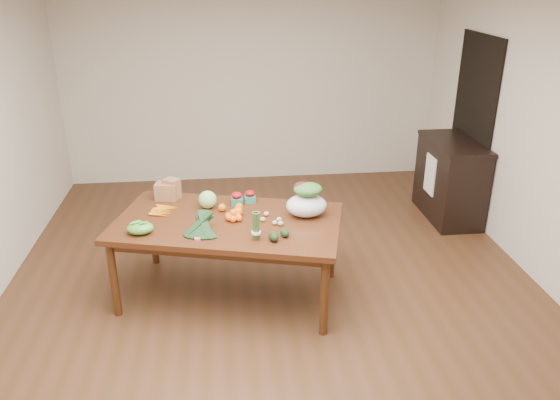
{
  "coord_description": "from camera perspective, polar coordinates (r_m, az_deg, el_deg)",
  "views": [
    {
      "loc": [
        -0.42,
        -4.31,
        2.77
      ],
      "look_at": [
        0.05,
        0.0,
        0.92
      ],
      "focal_mm": 35.0,
      "sensor_mm": 36.0,
      "label": 1
    }
  ],
  "objects": [
    {
      "name": "salad_bag",
      "position": [
        4.76,
        2.79,
        -0.14
      ],
      "size": [
        0.42,
        0.35,
        0.28
      ],
      "primitive_type": null,
      "rotation": [
        0.0,
        0.0,
        -0.26
      ],
      "color": "white",
      "rests_on": "dining_table"
    },
    {
      "name": "dish_towel",
      "position": [
        6.57,
        15.41,
        2.57
      ],
      "size": [
        0.02,
        0.28,
        0.45
      ],
      "primitive_type": "cube",
      "color": "white",
      "rests_on": "cabinet"
    },
    {
      "name": "potato_b",
      "position": [
        4.64,
        -0.55,
        -2.39
      ],
      "size": [
        0.05,
        0.04,
        0.04
      ],
      "primitive_type": "ellipsoid",
      "color": "tan",
      "rests_on": "dining_table"
    },
    {
      "name": "avocado_a",
      "position": [
        4.37,
        -0.67,
        -3.83
      ],
      "size": [
        0.11,
        0.13,
        0.08
      ],
      "primitive_type": "ellipsoid",
      "rotation": [
        0.0,
        0.0,
        0.3
      ],
      "color": "black",
      "rests_on": "dining_table"
    },
    {
      "name": "strawberry_basket_a",
      "position": [
        5.04,
        -4.53,
        0.05
      ],
      "size": [
        0.13,
        0.13,
        0.09
      ],
      "primitive_type": null,
      "rotation": [
        0.0,
        0.0,
        -0.26
      ],
      "color": "red",
      "rests_on": "dining_table"
    },
    {
      "name": "carrots",
      "position": [
        4.99,
        -12.03,
        -1.08
      ],
      "size": [
        0.28,
        0.29,
        0.03
      ],
      "primitive_type": null,
      "rotation": [
        0.0,
        0.0,
        -0.26
      ],
      "color": "orange",
      "rests_on": "dining_table"
    },
    {
      "name": "doorway_dark",
      "position": [
        6.8,
        19.38,
        7.22
      ],
      "size": [
        0.02,
        1.0,
        2.1
      ],
      "primitive_type": "cube",
      "color": "black",
      "rests_on": "floor"
    },
    {
      "name": "floor",
      "position": [
        5.14,
        -0.59,
        -9.45
      ],
      "size": [
        6.0,
        6.0,
        0.0
      ],
      "primitive_type": "plane",
      "color": "#4F2D1B",
      "rests_on": "ground"
    },
    {
      "name": "cabbage",
      "position": [
        4.98,
        -7.57,
        0.04
      ],
      "size": [
        0.16,
        0.16,
        0.16
      ],
      "primitive_type": "sphere",
      "color": "#A8DA7D",
      "rests_on": "dining_table"
    },
    {
      "name": "mandarin_cluster",
      "position": [
        4.74,
        -4.9,
        -1.5
      ],
      "size": [
        0.22,
        0.22,
        0.1
      ],
      "primitive_type": null,
      "rotation": [
        0.0,
        0.0,
        -0.26
      ],
      "color": "orange",
      "rests_on": "dining_table"
    },
    {
      "name": "orange_c",
      "position": [
        4.8,
        -4.41,
        -1.21
      ],
      "size": [
        0.09,
        0.09,
        0.09
      ],
      "primitive_type": "sphere",
      "color": "orange",
      "rests_on": "dining_table"
    },
    {
      "name": "potato_c",
      "position": [
        4.69,
        -0.1,
        -2.04
      ],
      "size": [
        0.05,
        0.04,
        0.04
      ],
      "primitive_type": "ellipsoid",
      "color": "tan",
      "rests_on": "dining_table"
    },
    {
      "name": "potato_d",
      "position": [
        4.8,
        -1.44,
        -1.46
      ],
      "size": [
        0.05,
        0.04,
        0.04
      ],
      "primitive_type": "ellipsoid",
      "color": "#DCB07E",
      "rests_on": "dining_table"
    },
    {
      "name": "potato_a",
      "position": [
        4.7,
        -1.82,
        -2.04
      ],
      "size": [
        0.05,
        0.04,
        0.04
      ],
      "primitive_type": "ellipsoid",
      "color": "tan",
      "rests_on": "dining_table"
    },
    {
      "name": "orange_a",
      "position": [
        4.91,
        -6.07,
        -0.8
      ],
      "size": [
        0.07,
        0.07,
        0.07
      ],
      "primitive_type": "sphere",
      "color": "orange",
      "rests_on": "dining_table"
    },
    {
      "name": "asparagus_bundle",
      "position": [
        4.35,
        -2.52,
        -2.69
      ],
      "size": [
        0.11,
        0.13,
        0.26
      ],
      "primitive_type": null,
      "rotation": [
        0.15,
        0.0,
        -0.26
      ],
      "color": "#4B803A",
      "rests_on": "dining_table"
    },
    {
      "name": "snap_pea_bag",
      "position": [
        4.62,
        -14.41,
        -2.86
      ],
      "size": [
        0.22,
        0.16,
        0.1
      ],
      "primitive_type": "ellipsoid",
      "color": "#5DB63D",
      "rests_on": "dining_table"
    },
    {
      "name": "room_walls",
      "position": [
        4.55,
        -0.66,
        5.0
      ],
      "size": [
        5.02,
        6.02,
        2.7
      ],
      "color": "beige",
      "rests_on": "floor"
    },
    {
      "name": "kale_bunch",
      "position": [
        4.49,
        -8.31,
        -2.69
      ],
      "size": [
        0.41,
        0.47,
        0.16
      ],
      "primitive_type": null,
      "rotation": [
        0.0,
        0.0,
        -0.26
      ],
      "color": "black",
      "rests_on": "dining_table"
    },
    {
      "name": "paper_bag",
      "position": [
        5.24,
        -11.77,
        1.1
      ],
      "size": [
        0.32,
        0.29,
        0.19
      ],
      "primitive_type": null,
      "rotation": [
        0.0,
        0.0,
        -0.26
      ],
      "color": "#976043",
      "rests_on": "dining_table"
    },
    {
      "name": "avocado_b",
      "position": [
        4.43,
        0.49,
        -3.44
      ],
      "size": [
        0.09,
        0.12,
        0.07
      ],
      "primitive_type": "ellipsoid",
      "rotation": [
        0.0,
        0.0,
        0.3
      ],
      "color": "black",
      "rests_on": "dining_table"
    },
    {
      "name": "strawberry_basket_b",
      "position": [
        5.08,
        -3.14,
        0.28
      ],
      "size": [
        0.12,
        0.12,
        0.09
      ],
      "primitive_type": null,
      "rotation": [
        0.0,
        0.0,
        -0.26
      ],
      "color": "#B80E0C",
      "rests_on": "dining_table"
    },
    {
      "name": "cabinet",
      "position": [
        6.71,
        17.34,
        2.05
      ],
      "size": [
        0.52,
        1.02,
        0.94
      ],
      "primitive_type": "cube",
      "color": "black",
      "rests_on": "floor"
    },
    {
      "name": "orange_b",
      "position": [
        4.92,
        -4.29,
        -0.72
      ],
      "size": [
        0.07,
        0.07,
        0.07
      ],
      "primitive_type": "sphere",
      "color": "orange",
      "rests_on": "dining_table"
    },
    {
      "name": "dining_table",
      "position": [
        4.92,
        -5.33,
        -6.06
      ],
      "size": [
        2.15,
        1.54,
        0.75
      ],
      "primitive_type": "cube",
      "rotation": [
        0.0,
        0.0,
        -0.26
      ],
      "color": "#442010",
      "rests_on": "floor"
    },
    {
      "name": "potato_e",
      "position": [
        4.62,
        0.06,
        -2.45
      ],
      "size": [
        0.05,
        0.05,
        0.04
      ],
      "primitive_type": "ellipsoid",
      "color": "tan",
      "rests_on": "dining_table"
    }
  ]
}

